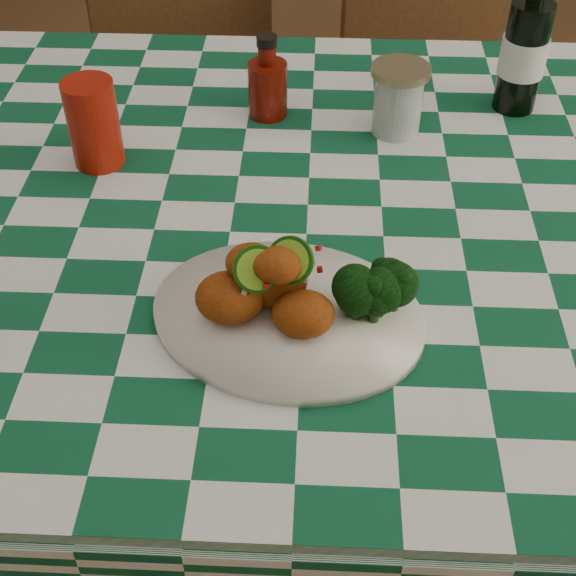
# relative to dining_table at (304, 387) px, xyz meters

# --- Properties ---
(ground) EXTENTS (5.00, 5.00, 0.00)m
(ground) POSITION_rel_dining_table_xyz_m (0.00, 0.00, -0.39)
(ground) COLOR brown
(ground) RESTS_ON ground
(dining_table) EXTENTS (1.66, 1.06, 0.79)m
(dining_table) POSITION_rel_dining_table_xyz_m (0.00, 0.00, 0.00)
(dining_table) COLOR #0F502F
(dining_table) RESTS_ON ground
(plate) EXTENTS (0.37, 0.32, 0.02)m
(plate) POSITION_rel_dining_table_xyz_m (-0.02, -0.23, 0.40)
(plate) COLOR white
(plate) RESTS_ON dining_table
(fried_chicken_pile) EXTENTS (0.15, 0.11, 0.10)m
(fried_chicken_pile) POSITION_rel_dining_table_xyz_m (-0.03, -0.23, 0.46)
(fried_chicken_pile) COLOR #993D0E
(fried_chicken_pile) RESTS_ON plate
(broccoli_side) EXTENTS (0.09, 0.09, 0.06)m
(broccoli_side) POSITION_rel_dining_table_xyz_m (0.08, -0.22, 0.44)
(broccoli_side) COLOR black
(broccoli_side) RESTS_ON plate
(red_tumbler) EXTENTS (0.09, 0.09, 0.13)m
(red_tumbler) POSITION_rel_dining_table_xyz_m (-0.31, 0.09, 0.46)
(red_tumbler) COLOR #9B1608
(red_tumbler) RESTS_ON dining_table
(ketchup_bottle) EXTENTS (0.08, 0.08, 0.13)m
(ketchup_bottle) POSITION_rel_dining_table_xyz_m (-0.07, 0.24, 0.46)
(ketchup_bottle) COLOR #620E04
(ketchup_bottle) RESTS_ON dining_table
(mason_jar) EXTENTS (0.10, 0.10, 0.11)m
(mason_jar) POSITION_rel_dining_table_xyz_m (0.13, 0.20, 0.45)
(mason_jar) COLOR #B2BCBA
(mason_jar) RESTS_ON dining_table
(beer_bottle) EXTENTS (0.09, 0.09, 0.24)m
(beer_bottle) POSITION_rel_dining_table_xyz_m (0.33, 0.28, 0.51)
(beer_bottle) COLOR black
(beer_bottle) RESTS_ON dining_table
(wooden_chair_left) EXTENTS (0.58, 0.59, 0.95)m
(wooden_chair_left) POSITION_rel_dining_table_xyz_m (-0.25, 0.75, 0.08)
(wooden_chair_left) COLOR #472814
(wooden_chair_left) RESTS_ON ground
(wooden_chair_right) EXTENTS (0.46, 0.48, 0.83)m
(wooden_chair_right) POSITION_rel_dining_table_xyz_m (0.28, 0.73, 0.02)
(wooden_chair_right) COLOR #472814
(wooden_chair_right) RESTS_ON ground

